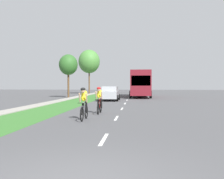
# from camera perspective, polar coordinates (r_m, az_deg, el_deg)

# --- Properties ---
(ground_plane) EXTENTS (120.00, 120.00, 0.00)m
(ground_plane) POSITION_cam_1_polar(r_m,az_deg,el_deg) (24.42, 3.04, -2.93)
(ground_plane) COLOR #4C4C4F
(grass_verge) EXTENTS (2.98, 70.00, 0.01)m
(grass_verge) POSITION_cam_1_polar(r_m,az_deg,el_deg) (25.11, -8.21, -2.82)
(grass_verge) COLOR #38722D
(grass_verge) RESTS_ON ground_plane
(sidewalk_concrete) EXTENTS (1.28, 70.00, 0.10)m
(sidewalk_concrete) POSITION_cam_1_polar(r_m,az_deg,el_deg) (25.69, -12.84, -2.74)
(sidewalk_concrete) COLOR #9E998E
(sidewalk_concrete) RESTS_ON ground_plane
(lane_markings_center) EXTENTS (0.12, 52.71, 0.01)m
(lane_markings_center) POSITION_cam_1_polar(r_m,az_deg,el_deg) (28.41, 3.38, -2.35)
(lane_markings_center) COLOR white
(lane_markings_center) RESTS_ON ground_plane
(cyclist_lead) EXTENTS (0.42, 1.72, 1.58)m
(cyclist_lead) POSITION_cam_1_polar(r_m,az_deg,el_deg) (12.49, -6.23, -3.07)
(cyclist_lead) COLOR black
(cyclist_lead) RESTS_ON ground_plane
(cyclist_trailing) EXTENTS (0.42, 1.72, 1.58)m
(cyclist_trailing) POSITION_cam_1_polar(r_m,az_deg,el_deg) (15.15, -2.82, -2.33)
(cyclist_trailing) COLOR black
(cyclist_trailing) RESTS_ON ground_plane
(sedan_silver) EXTENTS (1.98, 4.30, 1.52)m
(sedan_silver) POSITION_cam_1_polar(r_m,az_deg,el_deg) (27.63, -0.46, -0.86)
(sedan_silver) COLOR #A5A8AD
(sedan_silver) RESTS_ON ground_plane
(bus_maroon) EXTENTS (2.78, 11.60, 3.48)m
(bus_maroon) POSITION_cam_1_polar(r_m,az_deg,el_deg) (36.01, 6.26, 1.52)
(bus_maroon) COLOR maroon
(bus_maroon) RESTS_ON ground_plane
(pickup_dark_green) EXTENTS (2.22, 5.10, 1.64)m
(pickup_dark_green) POSITION_cam_1_polar(r_m,az_deg,el_deg) (54.46, 6.09, 0.17)
(pickup_dark_green) COLOR #194C2D
(pickup_dark_green) RESTS_ON ground_plane
(street_tree_near) EXTENTS (2.44, 2.44, 5.65)m
(street_tree_near) POSITION_cam_1_polar(r_m,az_deg,el_deg) (34.07, -9.67, 5.40)
(street_tree_near) COLOR brown
(street_tree_near) RESTS_ON ground_plane
(street_tree_far) EXTENTS (3.90, 3.90, 8.08)m
(street_tree_far) POSITION_cam_1_polar(r_m,az_deg,el_deg) (47.43, -5.10, 6.20)
(street_tree_far) COLOR brown
(street_tree_far) RESTS_ON ground_plane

